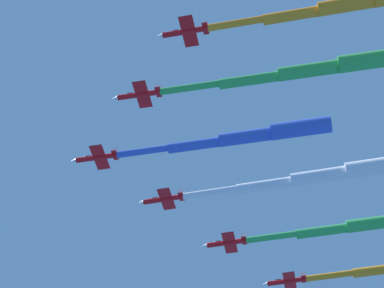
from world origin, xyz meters
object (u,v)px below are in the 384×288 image
jet_lead (248,136)px  jet_starboard_inner (322,175)px  jet_port_inner (313,69)px  jet_port_mid (349,4)px  jet_starboard_mid (375,223)px

jet_lead → jet_starboard_inner: bearing=-134.4°
jet_port_inner → jet_port_mid: (-8.98, 13.05, -2.06)m
jet_lead → jet_port_mid: size_ratio=1.02×
jet_lead → jet_starboard_mid: bearing=-128.8°
jet_port_inner → jet_port_mid: 15.97m
jet_lead → jet_starboard_mid: size_ratio=0.98×
jet_port_inner → jet_starboard_mid: (-6.50, -39.50, -1.27)m
jet_starboard_inner → jet_starboard_mid: jet_starboard_inner is taller
jet_lead → jet_starboard_inner: 18.83m
jet_port_inner → jet_starboard_inner: 25.45m
jet_lead → jet_starboard_mid: (-22.20, -27.63, -1.03)m
jet_lead → jet_port_mid: 35.12m
jet_port_inner → jet_port_mid: bearing=124.5°
jet_starboard_inner → jet_port_inner: bearing=95.7°
jet_port_mid → jet_starboard_mid: jet_starboard_mid is taller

